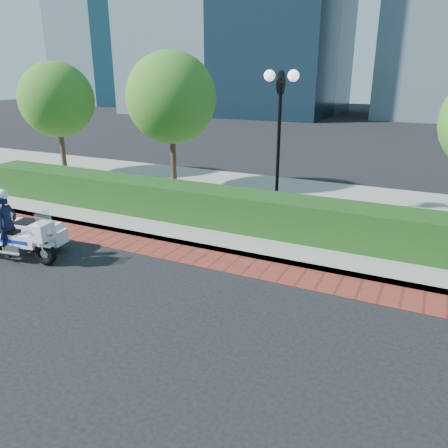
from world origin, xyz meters
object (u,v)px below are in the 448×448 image
at_px(lamppost, 279,121).
at_px(tree_b, 171,98).
at_px(police_motorcycle, 22,232).
at_px(tree_a, 57,100).

height_order(lamppost, tree_b, tree_b).
bearing_deg(police_motorcycle, lamppost, 42.26).
relative_size(tree_a, police_motorcycle, 2.11).
distance_m(lamppost, police_motorcycle, 7.52).
bearing_deg(lamppost, tree_b, 163.89).
bearing_deg(tree_a, lamppost, -7.41).
xyz_separation_m(tree_b, police_motorcycle, (-0.07, -6.78, -2.83)).
distance_m(lamppost, tree_a, 10.09).
relative_size(lamppost, tree_b, 0.86).
xyz_separation_m(lamppost, tree_a, (-10.00, 1.30, 0.26)).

